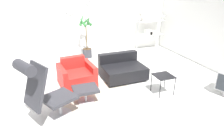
{
  "coord_description": "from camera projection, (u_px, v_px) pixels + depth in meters",
  "views": [
    {
      "loc": [
        -1.3,
        -4.04,
        2.36
      ],
      "look_at": [
        0.17,
        0.0,
        0.55
      ],
      "focal_mm": 32.0,
      "sensor_mm": 36.0,
      "label": 1
    }
  ],
  "objects": [
    {
      "name": "side_table",
      "position": [
        163.0,
        77.0,
        4.62
      ],
      "size": [
        0.43,
        0.43,
        0.46
      ],
      "color": "black",
      "rests_on": "ground_plane"
    },
    {
      "name": "wall_back",
      "position": [
        77.0,
        16.0,
        7.0
      ],
      "size": [
        12.0,
        0.09,
        2.8
      ],
      "color": "silver",
      "rests_on": "ground_plane"
    },
    {
      "name": "ottoman",
      "position": [
        86.0,
        91.0,
        4.32
      ],
      "size": [
        0.54,
        0.45,
        0.34
      ],
      "color": "#BCBCC1",
      "rests_on": "ground_plane"
    },
    {
      "name": "shelf_unit",
      "position": [
        149.0,
        24.0,
        7.69
      ],
      "size": [
        1.03,
        0.28,
        1.61
      ],
      "color": "#BCBCC1",
      "rests_on": "ground_plane"
    },
    {
      "name": "armchair_red",
      "position": [
        76.0,
        76.0,
        5.01
      ],
      "size": [
        0.92,
        0.88,
        0.71
      ],
      "rotation": [
        0.0,
        0.0,
        3.25
      ],
      "color": "silver",
      "rests_on": "ground_plane"
    },
    {
      "name": "lounge_chair",
      "position": [
        42.0,
        88.0,
        3.51
      ],
      "size": [
        1.06,
        0.87,
        1.26
      ],
      "rotation": [
        0.0,
        0.0,
        -1.11
      ],
      "color": "#BCBCC1",
      "rests_on": "ground_plane"
    },
    {
      "name": "ground_plane",
      "position": [
        106.0,
        92.0,
        4.83
      ],
      "size": [
        12.0,
        12.0,
        0.0
      ],
      "primitive_type": "plane",
      "color": "silver"
    },
    {
      "name": "couch_low",
      "position": [
        122.0,
        70.0,
        5.5
      ],
      "size": [
        1.15,
        0.95,
        0.64
      ],
      "rotation": [
        0.0,
        0.0,
        3.17
      ],
      "color": "black",
      "rests_on": "ground_plane"
    },
    {
      "name": "potted_plant",
      "position": [
        87.0,
        42.0,
        6.96
      ],
      "size": [
        0.49,
        0.52,
        1.55
      ],
      "color": "#333338",
      "rests_on": "ground_plane"
    },
    {
      "name": "round_rug",
      "position": [
        105.0,
        101.0,
        4.44
      ],
      "size": [
        1.85,
        1.85,
        0.01
      ],
      "color": "#BCB29E",
      "rests_on": "ground_plane"
    }
  ]
}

